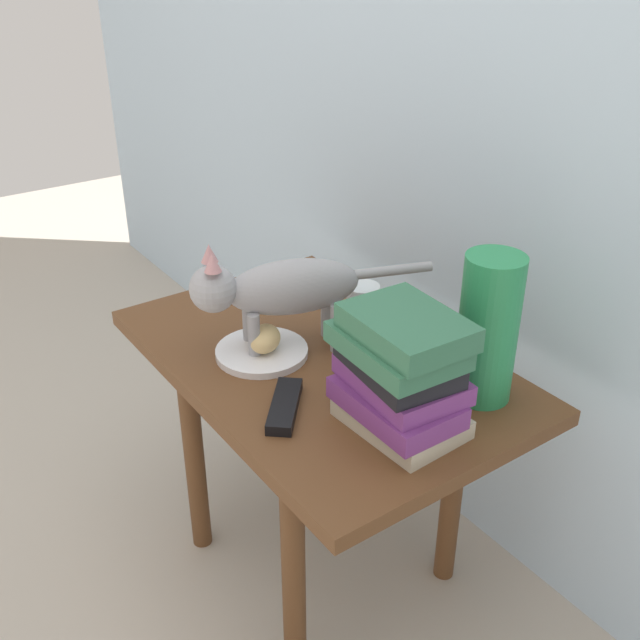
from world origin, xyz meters
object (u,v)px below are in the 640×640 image
(book_stack, at_px, (400,372))
(candle_jar, at_px, (363,306))
(bread_roll, at_px, (265,339))
(green_vase, at_px, (488,329))
(cat, at_px, (278,289))
(side_table, at_px, (320,389))
(plate, at_px, (262,352))
(tv_remote, at_px, (285,406))

(book_stack, relative_size, candle_jar, 2.61)
(bread_roll, distance_m, green_vase, 0.43)
(cat, xyz_separation_m, green_vase, (0.34, 0.21, 0.00))
(book_stack, bearing_deg, side_table, 174.68)
(side_table, relative_size, green_vase, 3.04)
(cat, distance_m, candle_jar, 0.22)
(plate, height_order, tv_remote, tv_remote)
(side_table, xyz_separation_m, candle_jar, (-0.06, 0.15, 0.12))
(green_vase, bearing_deg, bread_roll, -143.93)
(side_table, relative_size, cat, 1.80)
(green_vase, xyz_separation_m, tv_remote, (-0.16, -0.31, -0.13))
(book_stack, xyz_separation_m, candle_jar, (-0.32, 0.18, -0.07))
(book_stack, height_order, tv_remote, book_stack)
(side_table, height_order, green_vase, green_vase)
(cat, bearing_deg, green_vase, 31.06)
(cat, distance_m, green_vase, 0.40)
(book_stack, distance_m, candle_jar, 0.37)
(cat, height_order, candle_jar, cat)
(book_stack, relative_size, green_vase, 0.82)
(plate, distance_m, candle_jar, 0.25)
(side_table, bearing_deg, cat, -144.48)
(side_table, bearing_deg, book_stack, -5.32)
(side_table, distance_m, book_stack, 0.32)
(plate, bearing_deg, bread_roll, 26.43)
(side_table, xyz_separation_m, book_stack, (0.26, -0.02, 0.18))
(plate, bearing_deg, cat, 90.48)
(plate, distance_m, bread_roll, 0.03)
(plate, xyz_separation_m, candle_jar, (0.01, 0.24, 0.03))
(side_table, relative_size, candle_jar, 9.68)
(green_vase, bearing_deg, tv_remote, -117.17)
(plate, relative_size, candle_jar, 2.13)
(side_table, height_order, plate, plate)
(plate, bearing_deg, green_vase, 35.89)
(plate, bearing_deg, candle_jar, 88.37)
(cat, bearing_deg, candle_jar, 87.94)
(bread_roll, distance_m, candle_jar, 0.24)
(cat, relative_size, candle_jar, 5.37)
(green_vase, bearing_deg, plate, -144.11)
(side_table, xyz_separation_m, cat, (-0.07, -0.05, 0.21))
(bread_roll, distance_m, book_stack, 0.33)
(book_stack, xyz_separation_m, tv_remote, (-0.15, -0.13, -0.10))
(plate, relative_size, green_vase, 0.67)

